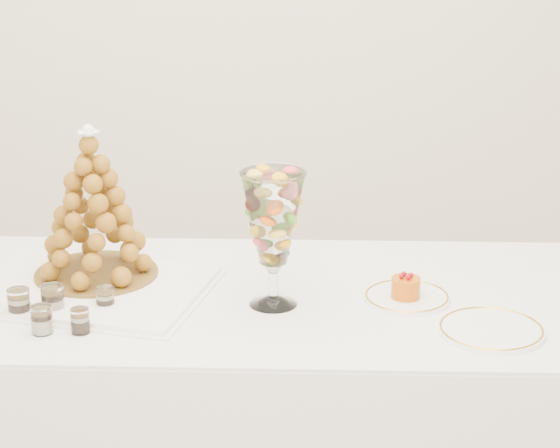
{
  "coord_description": "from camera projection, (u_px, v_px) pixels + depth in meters",
  "views": [
    {
      "loc": [
        0.05,
        -2.52,
        1.94
      ],
      "look_at": [
        0.1,
        0.22,
        0.98
      ],
      "focal_mm": 70.0,
      "sensor_mm": 36.0,
      "label": 1
    }
  ],
  "objects": [
    {
      "name": "buffet_table",
      "position": [
        210.0,
        429.0,
        3.02
      ],
      "size": [
        2.17,
        0.96,
        0.81
      ],
      "rotation": [
        0.0,
        0.0,
        -0.05
      ],
      "color": "white",
      "rests_on": "ground"
    },
    {
      "name": "lace_tray",
      "position": [
        90.0,
        289.0,
        2.89
      ],
      "size": [
        0.69,
        0.59,
        0.02
      ],
      "primitive_type": "cube",
      "rotation": [
        0.0,
        0.0,
        -0.29
      ],
      "color": "white",
      "rests_on": "buffet_table"
    },
    {
      "name": "macaron_vase",
      "position": [
        273.0,
        220.0,
        2.74
      ],
      "size": [
        0.16,
        0.16,
        0.36
      ],
      "color": "white",
      "rests_on": "buffet_table"
    },
    {
      "name": "cake_plate",
      "position": [
        407.0,
        298.0,
        2.85
      ],
      "size": [
        0.23,
        0.23,
        0.01
      ],
      "primitive_type": "cylinder",
      "color": "white",
      "rests_on": "buffet_table"
    },
    {
      "name": "spare_plate",
      "position": [
        491.0,
        330.0,
        2.66
      ],
      "size": [
        0.26,
        0.26,
        0.01
      ],
      "primitive_type": "cylinder",
      "color": "white",
      "rests_on": "buffet_table"
    },
    {
      "name": "verrine_a",
      "position": [
        19.0,
        303.0,
        2.73
      ],
      "size": [
        0.06,
        0.06,
        0.08
      ],
      "primitive_type": "cylinder",
      "rotation": [
        0.0,
        0.0,
        -0.09
      ],
      "color": "white",
      "rests_on": "buffet_table"
    },
    {
      "name": "verrine_b",
      "position": [
        53.0,
        300.0,
        2.75
      ],
      "size": [
        0.06,
        0.06,
        0.08
      ],
      "primitive_type": "cylinder",
      "rotation": [
        0.0,
        0.0,
        -0.08
      ],
      "color": "white",
      "rests_on": "buffet_table"
    },
    {
      "name": "verrine_c",
      "position": [
        105.0,
        299.0,
        2.77
      ],
      "size": [
        0.05,
        0.05,
        0.06
      ],
      "primitive_type": "cylinder",
      "rotation": [
        0.0,
        0.0,
        -0.17
      ],
      "color": "white",
      "rests_on": "buffet_table"
    },
    {
      "name": "verrine_d",
      "position": [
        42.0,
        320.0,
        2.65
      ],
      "size": [
        0.06,
        0.06,
        0.07
      ],
      "primitive_type": "cylinder",
      "rotation": [
        0.0,
        0.0,
        -0.16
      ],
      "color": "white",
      "rests_on": "buffet_table"
    },
    {
      "name": "verrine_e",
      "position": [
        80.0,
        321.0,
        2.65
      ],
      "size": [
        0.05,
        0.05,
        0.06
      ],
      "primitive_type": "cylinder",
      "rotation": [
        0.0,
        0.0,
        0.15
      ],
      "color": "white",
      "rests_on": "buffet_table"
    },
    {
      "name": "croquembouche",
      "position": [
        92.0,
        204.0,
        2.89
      ],
      "size": [
        0.35,
        0.35,
        0.42
      ],
      "rotation": [
        0.0,
        0.0,
        -0.31
      ],
      "color": "brown",
      "rests_on": "lace_tray"
    },
    {
      "name": "mousse_cake",
      "position": [
        406.0,
        287.0,
        2.83
      ],
      "size": [
        0.08,
        0.08,
        0.07
      ],
      "color": "#C25609",
      "rests_on": "cake_plate"
    }
  ]
}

